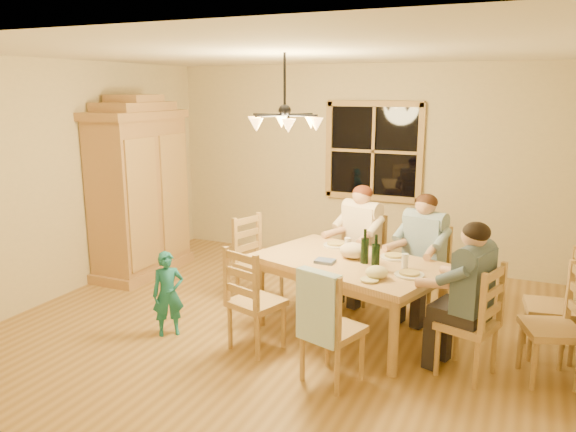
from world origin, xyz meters
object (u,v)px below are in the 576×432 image
at_px(chair_end_left, 260,277).
at_px(chair_spare_back, 549,323).
at_px(adult_slate_man, 471,280).
at_px(child, 168,294).
at_px(adult_plaid_man, 424,241).
at_px(wine_bottle_a, 365,246).
at_px(chair_far_left, 359,274).
at_px(wine_bottle_b, 376,253).
at_px(chair_far_right, 421,290).
at_px(adult_woman, 361,229).
at_px(chair_end_right, 466,341).
at_px(armoire, 140,193).
at_px(chandelier, 285,121).
at_px(chair_spare_front, 549,346).
at_px(chair_near_right, 332,346).
at_px(dining_table, 349,270).

bearing_deg(chair_end_left, chair_spare_back, 106.47).
distance_m(adult_slate_man, child, 2.82).
distance_m(adult_plaid_man, wine_bottle_a, 0.84).
relative_size(chair_far_left, wine_bottle_b, 3.00).
distance_m(chair_far_right, child, 2.61).
distance_m(chair_far_left, adult_woman, 0.54).
height_order(adult_slate_man, child, adult_slate_man).
xyz_separation_m(chair_end_right, chair_spare_back, (0.64, 0.68, 0.00)).
xyz_separation_m(adult_woman, wine_bottle_b, (0.47, -1.12, 0.08)).
height_order(chair_end_left, chair_end_right, same).
height_order(armoire, chair_spare_back, armoire).
distance_m(chair_end_right, wine_bottle_a, 1.23).
distance_m(chandelier, armoire, 2.75).
xyz_separation_m(chair_far_right, chair_end_right, (0.58, -1.06, 0.00)).
height_order(armoire, chair_end_right, armoire).
bearing_deg(chair_spare_back, chair_spare_front, 172.31).
bearing_deg(chair_far_left, adult_slate_man, 153.43).
bearing_deg(chandelier, chair_far_left, 63.99).
relative_size(chair_far_left, adult_woman, 1.13).
bearing_deg(chair_far_left, chair_spare_front, 168.03).
bearing_deg(adult_woman, chair_spare_back, -179.74).
bearing_deg(chair_end_left, adult_woman, 136.74).
height_order(chair_end_left, adult_slate_man, adult_slate_man).
bearing_deg(wine_bottle_b, chandelier, 172.50).
bearing_deg(adult_slate_man, chair_far_right, 46.64).
height_order(adult_plaid_man, wine_bottle_a, adult_plaid_man).
distance_m(chair_near_right, adult_plaid_man, 1.75).
bearing_deg(wine_bottle_a, chair_spare_back, 11.58).
bearing_deg(chair_far_right, dining_table, 67.62).
distance_m(armoire, child, 2.18).
relative_size(armoire, adult_woman, 2.63).
xyz_separation_m(wine_bottle_a, child, (-1.76, -0.70, -0.50)).
bearing_deg(wine_bottle_b, chair_end_right, -11.82).
relative_size(chandelier, chair_far_left, 0.78).
relative_size(chair_near_right, child, 1.17).
distance_m(adult_plaid_man, adult_slate_man, 1.21).
bearing_deg(chair_spare_back, wine_bottle_a, 93.89).
relative_size(dining_table, chair_far_right, 2.03).
bearing_deg(armoire, adult_woman, 3.37).
bearing_deg(chair_spare_front, chair_far_right, 35.25).
xyz_separation_m(chair_far_right, adult_woman, (-0.74, 0.24, 0.54)).
bearing_deg(armoire, chair_end_right, -14.93).
height_order(adult_slate_man, chair_spare_back, adult_slate_man).
distance_m(adult_slate_man, wine_bottle_b, 0.88).
relative_size(chair_near_right, adult_slate_man, 1.13).
relative_size(adult_slate_man, wine_bottle_a, 2.65).
distance_m(chair_end_left, wine_bottle_a, 1.52).
bearing_deg(wine_bottle_b, child, -164.40).
relative_size(dining_table, chair_far_left, 2.03).
xyz_separation_m(adult_slate_man, chair_spare_front, (0.64, 0.17, -0.54)).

